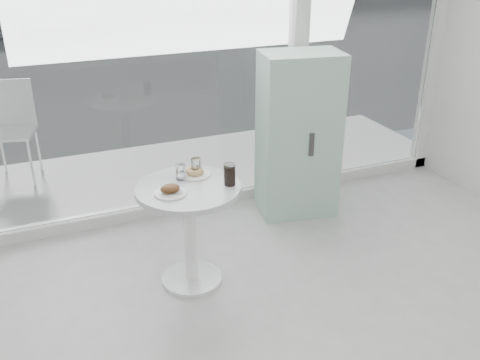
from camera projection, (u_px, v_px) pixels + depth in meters
name	position (u px, v px, depth m)	size (l,w,h in m)	color
storefront	(210.00, 16.00, 4.34)	(5.00, 0.14, 3.00)	white
main_table	(189.00, 215.00, 3.71)	(0.72, 0.72, 0.77)	white
patio_deck	(182.00, 170.00, 5.70)	(5.60, 1.60, 0.05)	silver
street	(63.00, 17.00, 15.92)	(40.00, 24.00, 0.00)	#3A3A3A
mint_cabinet	(298.00, 136.00, 4.65)	(0.73, 0.55, 1.45)	#9BC6B4
patio_chair	(13.00, 124.00, 5.29)	(0.51, 0.51, 0.97)	white
plate_fritter	(171.00, 190.00, 3.51)	(0.21, 0.21, 0.07)	white
plate_donut	(195.00, 173.00, 3.77)	(0.22, 0.22, 0.05)	white
water_tumbler_a	(181.00, 173.00, 3.70)	(0.07, 0.07, 0.11)	white
water_tumbler_b	(196.00, 167.00, 3.78)	(0.07, 0.07, 0.12)	white
cola_glass	(230.00, 175.00, 3.61)	(0.08, 0.08, 0.15)	white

